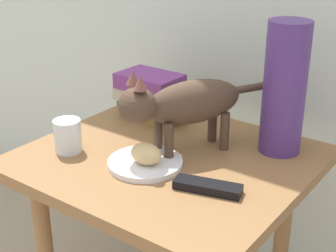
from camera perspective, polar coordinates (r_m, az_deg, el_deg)
side_table at (r=1.29m, az=-0.00°, el=-7.22°), size 0.68×0.62×0.62m
plate at (r=1.20m, az=-2.65°, el=-4.29°), size 0.18×0.18×0.01m
bread_roll at (r=1.17m, az=-2.70°, el=-3.16°), size 0.08×0.06×0.05m
cat at (r=1.21m, az=1.76°, el=2.59°), size 0.25×0.44×0.23m
book_stack at (r=1.45m, az=-2.00°, el=3.42°), size 0.21×0.14×0.14m
green_vase at (r=1.24m, az=13.29°, el=4.22°), size 0.11×0.11×0.33m
candle_jar at (r=1.28m, az=-11.47°, el=-1.30°), size 0.07×0.07×0.08m
tv_remote at (r=1.09m, az=4.60°, el=-6.99°), size 0.16×0.08×0.02m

